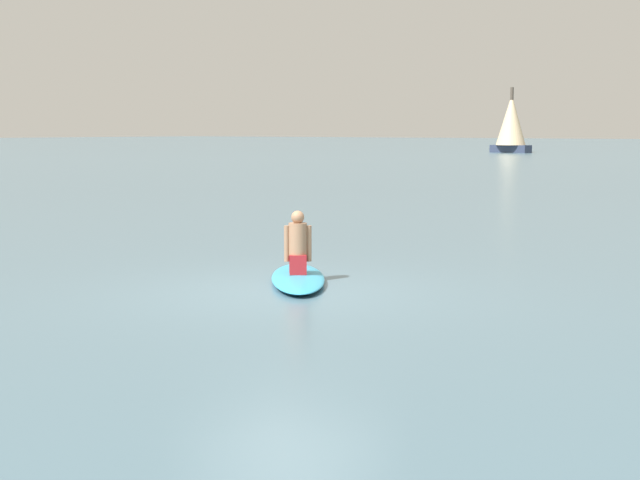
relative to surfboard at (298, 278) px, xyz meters
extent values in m
plane|color=slate|center=(-0.33, 0.70, -0.07)|extent=(400.00, 400.00, 0.00)
ellipsoid|color=#339EC6|center=(0.00, 0.00, 0.00)|extent=(2.30, 2.56, 0.13)
cube|color=#A51E23|center=(0.00, 0.00, 0.21)|extent=(0.39, 0.40, 0.29)
cylinder|color=#9E7051|center=(0.00, 0.00, 0.58)|extent=(0.38, 0.38, 0.48)
sphere|color=#9E7051|center=(0.00, 0.00, 0.90)|extent=(0.19, 0.19, 0.19)
cylinder|color=#9E7051|center=(-0.13, -0.10, 0.51)|extent=(0.11, 0.11, 0.53)
cylinder|color=#9E7051|center=(0.13, 0.10, 0.51)|extent=(0.11, 0.11, 0.53)
cube|color=#2D3851|center=(28.84, -70.15, 0.30)|extent=(4.19, 1.87, 0.73)
cylinder|color=#4C4238|center=(28.84, -70.15, 3.42)|extent=(0.32, 0.32, 5.52)
cone|color=beige|center=(28.84, -70.15, 3.09)|extent=(3.26, 3.26, 4.85)
camera|label=1|loc=(-8.01, 10.22, 2.18)|focal=50.04mm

